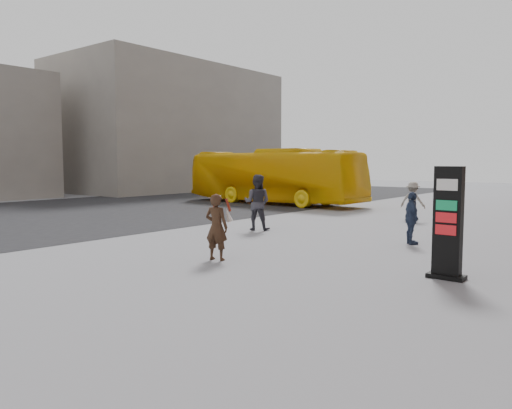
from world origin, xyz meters
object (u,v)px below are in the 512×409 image
Objects in this scene: info_pylon at (448,223)px; bus at (273,176)px; woman at (217,226)px; pedestrian_a at (257,202)px; pedestrian_b at (413,201)px; pedestrian_c at (412,218)px.

info_pylon is 0.21× the size of bus.
pedestrian_a is (-2.50, 4.68, 0.14)m from woman.
woman is at bearing -145.22° from bus.
pedestrian_b is 6.01m from pedestrian_c.
info_pylon is 5.16m from woman.
woman is at bearing -162.23° from info_pylon.
pedestrian_a is (6.00, -8.97, -0.56)m from bus.
pedestrian_a is at bearing 157.59° from info_pylon.
woman is at bearing 94.71° from pedestrian_a.
bus is 9.60m from pedestrian_b.
bus reaches higher than woman.
woman is 5.83m from pedestrian_c.
woman is 5.31m from pedestrian_a.
pedestrian_a is 1.27× the size of pedestrian_c.
pedestrian_c is at bearing -124.22° from bus.
pedestrian_b is at bearing -140.63° from pedestrian_a.
pedestrian_b is at bearing -106.51° from woman.
woman reaches higher than pedestrian_b.
info_pylon is 1.42× the size of woman.
bus reaches higher than pedestrian_b.
bus is at bearing 12.32° from pedestrian_c.
woman is 1.07× the size of pedestrian_c.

